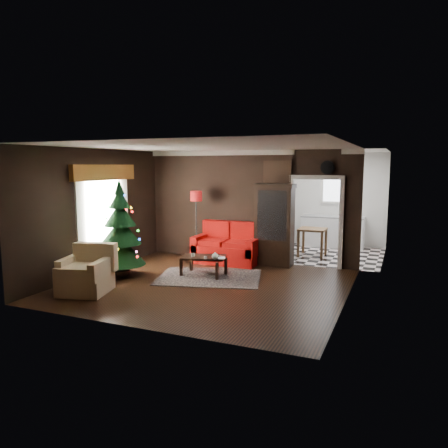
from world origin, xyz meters
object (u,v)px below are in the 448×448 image
at_px(loveseat, 227,243).
at_px(christmas_tree, 121,229).
at_px(teapot, 215,256).
at_px(kitchen_table, 312,242).
at_px(curio_cabinet, 274,227).
at_px(armchair, 85,269).
at_px(coffee_table, 204,266).
at_px(wall_clock, 328,167).
at_px(floor_lamp, 196,228).

height_order(loveseat, christmas_tree, christmas_tree).
xyz_separation_m(loveseat, teapot, (0.38, -1.58, 0.01)).
relative_size(christmas_tree, kitchen_table, 2.70).
xyz_separation_m(curio_cabinet, kitchen_table, (0.65, 1.43, -0.57)).
bearing_deg(christmas_tree, curio_cabinet, 39.36).
bearing_deg(christmas_tree, armchair, -83.79).
distance_m(christmas_tree, teapot, 2.17).
height_order(armchair, kitchen_table, armchair).
bearing_deg(armchair, coffee_table, 39.02).
distance_m(curio_cabinet, kitchen_table, 1.67).
height_order(coffee_table, teapot, teapot).
xyz_separation_m(curio_cabinet, wall_clock, (1.20, 0.18, 1.43)).
height_order(floor_lamp, wall_clock, wall_clock).
bearing_deg(floor_lamp, coffee_table, -57.79).
bearing_deg(coffee_table, christmas_tree, -156.62).
bearing_deg(kitchen_table, christmas_tree, -132.82).
bearing_deg(christmas_tree, loveseat, 51.44).
height_order(curio_cabinet, christmas_tree, christmas_tree).
distance_m(coffee_table, kitchen_table, 3.52).
xyz_separation_m(coffee_table, wall_clock, (2.35, 1.77, 2.16)).
relative_size(loveseat, floor_lamp, 0.89).
height_order(christmas_tree, teapot, christmas_tree).
relative_size(loveseat, kitchen_table, 2.27).
relative_size(curio_cabinet, kitchen_table, 2.53).
xyz_separation_m(christmas_tree, wall_clock, (4.01, 2.49, 1.33)).
xyz_separation_m(teapot, kitchen_table, (1.42, 3.23, -0.14)).
bearing_deg(coffee_table, teapot, -29.69).
height_order(loveseat, armchair, loveseat).
height_order(floor_lamp, teapot, floor_lamp).
distance_m(curio_cabinet, wall_clock, 1.88).
relative_size(teapot, kitchen_table, 0.22).
xyz_separation_m(floor_lamp, armchair, (-0.68, -3.40, -0.37)).
xyz_separation_m(loveseat, armchair, (-1.52, -3.43, -0.04)).
bearing_deg(armchair, christmas_tree, 81.63).
distance_m(curio_cabinet, coffee_table, 2.09).
distance_m(loveseat, curio_cabinet, 1.25).
distance_m(christmas_tree, wall_clock, 4.91).
distance_m(christmas_tree, coffee_table, 1.99).
height_order(loveseat, curio_cabinet, curio_cabinet).
height_order(floor_lamp, christmas_tree, christmas_tree).
relative_size(loveseat, curio_cabinet, 0.89).
distance_m(floor_lamp, coffee_table, 1.70).
relative_size(loveseat, coffee_table, 1.81).
xyz_separation_m(curio_cabinet, christmas_tree, (-2.81, -2.31, 0.10)).
bearing_deg(coffee_table, curio_cabinet, 54.11).
height_order(christmas_tree, coffee_table, christmas_tree).
xyz_separation_m(teapot, wall_clock, (1.97, 1.98, 1.87)).
xyz_separation_m(coffee_table, teapot, (0.38, -0.21, 0.29)).
bearing_deg(teapot, loveseat, 103.39).
bearing_deg(wall_clock, curio_cabinet, -171.47).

